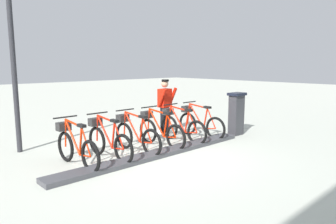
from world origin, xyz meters
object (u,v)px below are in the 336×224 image
object	(u,v)px
payment_kiosk	(236,113)
bike_docked_0	(199,123)
bike_docked_2	(159,130)
bike_docked_3	(135,135)
bike_docked_4	(108,140)
lamp_post	(12,42)
bike_docked_1	(180,126)
bike_docked_5	(75,146)
worker_near_rack	(165,104)

from	to	relation	value
payment_kiosk	bike_docked_0	distance (m)	1.20
bike_docked_2	bike_docked_3	world-z (taller)	same
bike_docked_4	lamp_post	distance (m)	3.21
payment_kiosk	bike_docked_0	xyz separation A→B (m)	(0.57, 1.03, -0.24)
bike_docked_1	bike_docked_5	size ratio (longest dim) A/B	1.00
bike_docked_0	bike_docked_5	size ratio (longest dim) A/B	1.00
lamp_post	bike_docked_5	bearing A→B (deg)	-165.56
bike_docked_1	bike_docked_5	bearing A→B (deg)	90.00
bike_docked_5	worker_near_rack	distance (m)	3.69
bike_docked_4	bike_docked_3	bearing A→B (deg)	-90.00
payment_kiosk	bike_docked_2	distance (m)	2.66
bike_docked_3	lamp_post	distance (m)	3.59
bike_docked_0	bike_docked_1	bearing A→B (deg)	90.00
bike_docked_1	bike_docked_5	xyz separation A→B (m)	(0.00, 3.12, 0.00)
bike_docked_5	lamp_post	world-z (taller)	lamp_post
bike_docked_2	lamp_post	size ratio (longest dim) A/B	0.43
payment_kiosk	lamp_post	world-z (taller)	lamp_post
bike_docked_1	worker_near_rack	size ratio (longest dim) A/B	1.04
payment_kiosk	bike_docked_2	xyz separation A→B (m)	(0.57, 2.59, -0.24)
bike_docked_2	bike_docked_1	bearing A→B (deg)	-90.00
bike_docked_0	worker_near_rack	size ratio (longest dim) A/B	1.04
bike_docked_1	bike_docked_2	size ratio (longest dim) A/B	1.00
bike_docked_1	bike_docked_3	distance (m)	1.56
bike_docked_0	bike_docked_2	world-z (taller)	same
lamp_post	bike_docked_3	bearing A→B (deg)	-133.31
bike_docked_2	bike_docked_3	bearing A→B (deg)	90.00
bike_docked_1	lamp_post	bearing A→B (deg)	61.78
payment_kiosk	lamp_post	size ratio (longest dim) A/B	0.32
bike_docked_2	payment_kiosk	bearing A→B (deg)	-102.45
bike_docked_3	lamp_post	bearing A→B (deg)	46.69
bike_docked_3	bike_docked_4	xyz separation A→B (m)	(0.00, 0.78, 0.00)
bike_docked_5	worker_near_rack	xyz separation A→B (m)	(1.05, -3.51, 0.48)
bike_docked_3	lamp_post	xyz separation A→B (m)	(1.94, 2.06, 2.21)
bike_docked_1	bike_docked_4	distance (m)	2.34
bike_docked_1	lamp_post	size ratio (longest dim) A/B	0.43
payment_kiosk	bike_docked_2	bearing A→B (deg)	77.55
bike_docked_2	lamp_post	world-z (taller)	lamp_post
bike_docked_5	worker_near_rack	size ratio (longest dim) A/B	1.04
bike_docked_2	bike_docked_5	world-z (taller)	same
bike_docked_3	worker_near_rack	bearing A→B (deg)	-61.62
bike_docked_0	lamp_post	distance (m)	5.30
bike_docked_0	bike_docked_2	distance (m)	1.56
bike_docked_2	lamp_post	bearing A→B (deg)	55.63
bike_docked_4	worker_near_rack	bearing A→B (deg)	-68.91
bike_docked_2	lamp_post	xyz separation A→B (m)	(1.94, 2.84, 2.21)
bike_docked_1	bike_docked_2	distance (m)	0.78
payment_kiosk	bike_docked_5	bearing A→B (deg)	83.39
worker_near_rack	bike_docked_0	bearing A→B (deg)	-159.50
bike_docked_5	worker_near_rack	bearing A→B (deg)	-73.31
bike_docked_0	bike_docked_4	distance (m)	3.12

